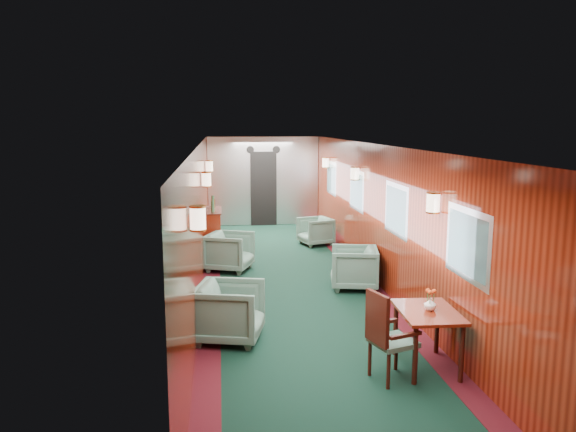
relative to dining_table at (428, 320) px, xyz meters
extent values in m
plane|color=black|center=(-1.12, 3.39, -0.57)|extent=(12.00, 12.00, 0.00)
cube|color=white|center=(-1.12, 3.39, 1.78)|extent=(3.00, 12.00, 0.10)
cube|color=white|center=(-1.12, 3.39, 1.79)|extent=(1.20, 12.00, 0.06)
cube|color=maroon|center=(-1.12, 9.39, 0.63)|extent=(3.00, 0.10, 2.40)
cube|color=maroon|center=(-1.12, -2.61, 0.63)|extent=(3.00, 0.10, 2.40)
cube|color=maroon|center=(-2.62, 3.39, 0.63)|extent=(0.10, 12.00, 2.40)
cube|color=maroon|center=(0.38, 3.39, 0.63)|extent=(0.10, 12.00, 2.40)
cube|color=#3C0C13|center=(-2.47, 3.39, -0.57)|extent=(0.30, 12.00, 0.01)
cube|color=#3C0C13|center=(0.23, 3.39, -0.57)|extent=(0.30, 12.00, 0.01)
cube|color=silver|center=(-1.12, 9.31, 0.63)|extent=(2.98, 0.12, 2.38)
cube|color=black|center=(-1.12, 9.23, 0.43)|extent=(0.70, 0.06, 2.00)
cylinder|color=black|center=(-1.47, 9.24, 1.48)|extent=(0.20, 0.04, 0.20)
cylinder|color=black|center=(-0.77, 9.24, 1.48)|extent=(0.20, 0.04, 0.20)
cube|color=silver|center=(0.37, -0.11, 0.88)|extent=(0.02, 1.10, 0.80)
cube|color=#446267|center=(0.36, -0.11, 0.88)|extent=(0.01, 0.96, 0.66)
cube|color=silver|center=(0.37, 2.39, 0.88)|extent=(0.02, 1.10, 0.80)
cube|color=#446267|center=(0.36, 2.39, 0.88)|extent=(0.01, 0.96, 0.66)
cube|color=silver|center=(0.37, 4.89, 0.88)|extent=(0.02, 1.10, 0.80)
cube|color=#446267|center=(0.36, 4.89, 0.88)|extent=(0.01, 0.96, 0.66)
cube|color=silver|center=(0.37, 7.39, 0.88)|extent=(0.02, 1.10, 0.80)
cube|color=#446267|center=(0.36, 7.39, 0.88)|extent=(0.01, 0.96, 0.66)
cylinder|color=#FCE4C4|center=(-2.52, -0.11, 1.23)|extent=(0.16, 0.16, 0.24)
cylinder|color=gold|center=(-2.52, -0.11, 1.11)|extent=(0.17, 0.17, 0.02)
cylinder|color=#FCE4C4|center=(0.28, 0.69, 1.23)|extent=(0.16, 0.16, 0.24)
cylinder|color=gold|center=(0.28, 0.69, 1.11)|extent=(0.17, 0.17, 0.02)
cylinder|color=#FCE4C4|center=(-2.52, 3.89, 1.23)|extent=(0.16, 0.16, 0.24)
cylinder|color=gold|center=(-2.52, 3.89, 1.11)|extent=(0.17, 0.17, 0.02)
cylinder|color=#FCE4C4|center=(0.28, 4.69, 1.23)|extent=(0.16, 0.16, 0.24)
cylinder|color=gold|center=(0.28, 4.69, 1.11)|extent=(0.17, 0.17, 0.02)
cylinder|color=#FCE4C4|center=(-2.52, 6.89, 1.23)|extent=(0.16, 0.16, 0.24)
cylinder|color=gold|center=(-2.52, 6.89, 1.11)|extent=(0.17, 0.17, 0.02)
cylinder|color=#FCE4C4|center=(0.28, 7.69, 1.23)|extent=(0.16, 0.16, 0.24)
cylinder|color=gold|center=(0.28, 7.69, 1.11)|extent=(0.17, 0.17, 0.02)
cube|color=maroon|center=(0.00, 0.00, 0.09)|extent=(0.68, 0.94, 0.04)
cylinder|color=#38130C|center=(-0.27, -0.38, -0.25)|extent=(0.05, 0.05, 0.64)
cylinder|color=#38130C|center=(0.24, -0.40, -0.25)|extent=(0.05, 0.05, 0.64)
cylinder|color=#38130C|center=(-0.24, 0.40, -0.25)|extent=(0.05, 0.05, 0.64)
cylinder|color=#38130C|center=(0.27, 0.38, -0.25)|extent=(0.05, 0.05, 0.64)
cube|color=#1E473F|center=(-0.47, -0.23, -0.15)|extent=(0.54, 0.54, 0.06)
cube|color=#38130C|center=(-0.67, -0.30, 0.15)|extent=(0.16, 0.38, 0.55)
cube|color=#1E473F|center=(-0.65, -0.29, 0.09)|extent=(0.11, 0.29, 0.33)
cube|color=#38130C|center=(-0.40, -0.43, 0.00)|extent=(0.38, 0.16, 0.04)
cube|color=#38130C|center=(-0.53, -0.03, 0.00)|extent=(0.38, 0.16, 0.04)
cylinder|color=#38130C|center=(-0.58, -0.45, -0.37)|extent=(0.04, 0.04, 0.40)
cylinder|color=#38130C|center=(-0.25, -0.34, -0.37)|extent=(0.04, 0.04, 0.40)
cylinder|color=#38130C|center=(-0.69, -0.12, -0.37)|extent=(0.04, 0.04, 0.40)
cylinder|color=#38130C|center=(-0.36, -0.01, -0.37)|extent=(0.04, 0.04, 0.40)
cube|color=maroon|center=(-2.46, 5.57, -0.07)|extent=(0.33, 1.11, 1.00)
cube|color=#38130C|center=(-2.45, 5.57, 0.43)|extent=(0.35, 1.13, 0.02)
cylinder|color=#2B5636|center=(-2.44, 5.29, 0.55)|extent=(0.07, 0.07, 0.22)
cylinder|color=#2B5636|center=(-2.44, 5.68, 0.58)|extent=(0.06, 0.06, 0.28)
cylinder|color=gold|center=(-2.44, 5.91, 0.53)|extent=(0.08, 0.08, 0.18)
imported|color=white|center=(0.02, 0.01, 0.18)|extent=(0.14, 0.14, 0.14)
imported|color=#1E473F|center=(-2.20, 1.11, -0.20)|extent=(0.99, 0.97, 0.75)
imported|color=#1E473F|center=(-2.13, 4.57, -0.21)|extent=(1.02, 1.01, 0.72)
imported|color=#1E473F|center=(-0.08, 3.15, -0.22)|extent=(0.91, 0.89, 0.71)
imported|color=#1E473F|center=(-0.15, 6.60, -0.26)|extent=(0.85, 0.84, 0.63)
camera|label=1|loc=(-2.29, -5.79, 2.19)|focal=35.00mm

